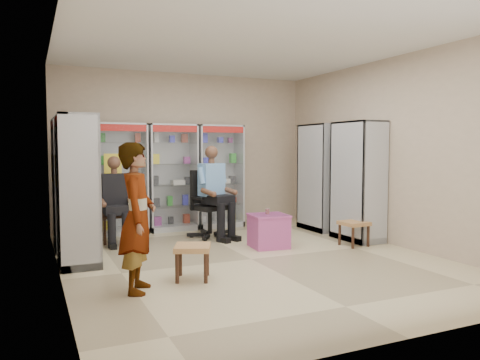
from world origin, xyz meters
name	(u,v)px	position (x,y,z in m)	size (l,w,h in m)	color
floor	(251,259)	(0.00, 0.00, 0.00)	(6.00, 6.00, 0.00)	#C6B789
room_shell	(251,118)	(0.00, 0.00, 1.97)	(5.02, 6.02, 3.01)	tan
cabinet_back_left	(121,179)	(-1.30, 2.73, 1.00)	(0.90, 0.50, 2.00)	#ADAFB4
cabinet_back_mid	(172,177)	(-0.35, 2.73, 1.00)	(0.90, 0.50, 2.00)	#B5B9BD
cabinet_back_right	(219,176)	(0.60, 2.73, 1.00)	(0.90, 0.50, 2.00)	silver
cabinet_right_far	(321,177)	(2.23, 1.60, 1.00)	(0.50, 0.90, 2.00)	#B4B5BC
cabinet_right_near	(358,181)	(2.23, 0.50, 1.00)	(0.50, 0.90, 2.00)	#B8BBBF
cabinet_left_far	(71,184)	(-2.23, 1.80, 1.00)	(0.50, 0.90, 2.00)	#B0B2B8
cabinet_left_near	(77,190)	(-2.23, 0.70, 1.00)	(0.50, 0.90, 2.00)	#A3A6AA
wooden_chair	(114,214)	(-1.55, 2.00, 0.47)	(0.42, 0.42, 0.94)	black
seated_customer	(114,202)	(-1.55, 1.95, 0.67)	(0.44, 0.60, 1.34)	black
office_chair	(210,204)	(0.04, 1.76, 0.59)	(0.64, 0.64, 1.17)	black
seated_shopkeeper	(211,195)	(0.04, 1.71, 0.75)	(0.49, 0.68, 1.49)	#6D8DD8
pink_trunk	(269,231)	(0.59, 0.60, 0.26)	(0.54, 0.52, 0.52)	#A14068
tea_glass	(268,211)	(0.60, 0.65, 0.57)	(0.07, 0.07, 0.09)	#542307
woven_stool_a	(354,234)	(1.88, 0.14, 0.20)	(0.39, 0.39, 0.39)	olive
woven_stool_b	(193,262)	(-1.07, -0.62, 0.21)	(0.41, 0.41, 0.41)	#A16D44
standing_man	(137,218)	(-1.76, -0.81, 0.81)	(0.59, 0.39, 1.62)	#939396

